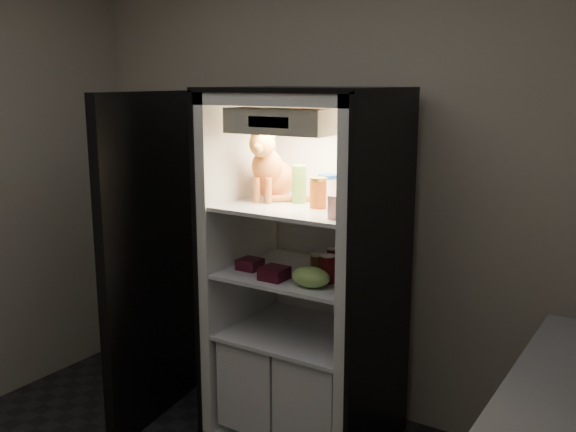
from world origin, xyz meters
name	(u,v)px	position (x,y,z in m)	size (l,w,h in m)	color
room_shell	(91,170)	(0.00, 0.00, 1.62)	(3.60, 3.60, 3.60)	white
refrigerator	(308,295)	(0.00, 1.38, 0.79)	(0.90, 0.72, 1.88)	white
fridge_door	(152,262)	(-0.84, 1.09, 0.91)	(0.20, 0.87, 1.85)	black
tabby_cat	(271,171)	(-0.22, 1.36, 1.44)	(0.36, 0.39, 0.40)	#B44F17
parmesan_shaker	(299,184)	(-0.04, 1.36, 1.39)	(0.07, 0.07, 0.19)	#227E34
mayo_tub	(328,188)	(0.06, 1.48, 1.36)	(0.10, 0.10, 0.14)	white
salsa_jar	(318,193)	(0.11, 1.30, 1.37)	(0.09, 0.09, 0.15)	#9B100E
pepper_jar	(361,187)	(0.30, 1.37, 1.40)	(0.13, 0.13, 0.22)	maroon
cream_carton	(337,207)	(0.30, 1.12, 1.34)	(0.06, 0.06, 0.11)	white
soda_can_a	(334,261)	(0.16, 1.37, 1.01)	(0.07, 0.07, 0.13)	black
soda_can_b	(345,265)	(0.23, 1.37, 1.00)	(0.07, 0.07, 0.12)	black
soda_can_c	(328,269)	(0.20, 1.23, 1.01)	(0.07, 0.07, 0.14)	black
condiment_jar	(317,263)	(0.07, 1.36, 0.99)	(0.07, 0.07, 0.10)	#502E17
grape_bag	(311,277)	(0.17, 1.13, 0.99)	(0.20, 0.14, 0.10)	#91C25A
berry_box_left	(250,264)	(-0.25, 1.21, 0.97)	(0.11, 0.11, 0.06)	#4B0C1C
berry_box_right	(274,273)	(-0.05, 1.13, 0.97)	(0.12, 0.12, 0.06)	#4B0C1C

